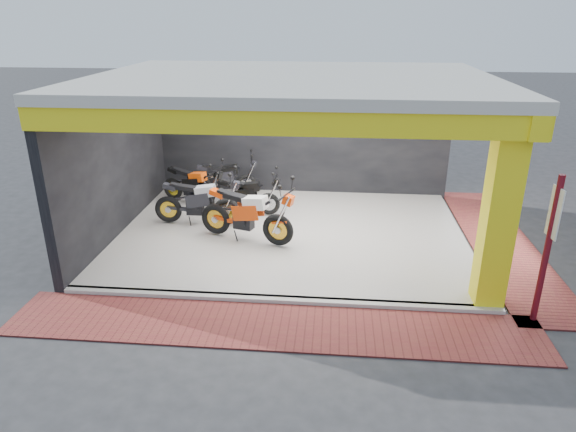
# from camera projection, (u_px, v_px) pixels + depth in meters

# --- Properties ---
(ground) EXTENTS (80.00, 80.00, 0.00)m
(ground) POSITION_uv_depth(u_px,v_px,m) (283.00, 276.00, 10.29)
(ground) COLOR #2D2D30
(ground) RESTS_ON ground
(showroom_floor) EXTENTS (8.00, 6.00, 0.10)m
(showroom_floor) POSITION_uv_depth(u_px,v_px,m) (292.00, 234.00, 12.13)
(showroom_floor) COLOR silver
(showroom_floor) RESTS_ON ground
(showroom_ceiling) EXTENTS (8.40, 6.40, 0.20)m
(showroom_ceiling) POSITION_uv_depth(u_px,v_px,m) (292.00, 80.00, 10.82)
(showroom_ceiling) COLOR beige
(showroom_ceiling) RESTS_ON corner_column
(back_wall) EXTENTS (8.20, 0.20, 3.50)m
(back_wall) POSITION_uv_depth(u_px,v_px,m) (301.00, 134.00, 14.37)
(back_wall) COLOR black
(back_wall) RESTS_ON ground
(left_wall) EXTENTS (0.20, 6.20, 3.50)m
(left_wall) POSITION_uv_depth(u_px,v_px,m) (115.00, 160.00, 11.85)
(left_wall) COLOR black
(left_wall) RESTS_ON ground
(corner_column) EXTENTS (0.50, 0.50, 3.50)m
(corner_column) POSITION_uv_depth(u_px,v_px,m) (499.00, 215.00, 8.63)
(corner_column) COLOR yellow
(corner_column) RESTS_ON ground
(header_beam_front) EXTENTS (8.40, 0.30, 0.40)m
(header_beam_front) POSITION_uv_depth(u_px,v_px,m) (276.00, 122.00, 8.15)
(header_beam_front) COLOR yellow
(header_beam_front) RESTS_ON corner_column
(header_beam_right) EXTENTS (0.30, 6.40, 0.40)m
(header_beam_right) POSITION_uv_depth(u_px,v_px,m) (485.00, 97.00, 10.58)
(header_beam_right) COLOR yellow
(header_beam_right) RESTS_ON corner_column
(floor_kerb) EXTENTS (8.00, 0.20, 0.10)m
(floor_kerb) POSITION_uv_depth(u_px,v_px,m) (277.00, 300.00, 9.33)
(floor_kerb) COLOR silver
(floor_kerb) RESTS_ON ground
(paver_front) EXTENTS (9.00, 1.40, 0.03)m
(paver_front) POSITION_uv_depth(u_px,v_px,m) (272.00, 326.00, 8.62)
(paver_front) COLOR maroon
(paver_front) RESTS_ON ground
(paver_right) EXTENTS (1.40, 7.00, 0.03)m
(paver_right) POSITION_uv_depth(u_px,v_px,m) (500.00, 243.00, 11.73)
(paver_right) COLOR maroon
(paver_right) RESTS_ON ground
(signpost) EXTENTS (0.10, 0.37, 2.61)m
(signpost) POSITION_uv_depth(u_px,v_px,m) (548.00, 245.00, 8.27)
(signpost) COLOR maroon
(signpost) RESTS_ON ground
(moto_hero) EXTENTS (2.60, 1.62, 1.49)m
(moto_hero) POSITION_uv_depth(u_px,v_px,m) (278.00, 215.00, 11.09)
(moto_hero) COLOR #D73B09
(moto_hero) RESTS_ON showroom_floor
(moto_row_a) EXTENTS (2.23, 0.84, 1.36)m
(moto_row_a) POSITION_uv_depth(u_px,v_px,m) (226.00, 199.00, 12.24)
(moto_row_a) COLOR black
(moto_row_a) RESTS_ON showroom_floor
(moto_row_b) EXTENTS (1.96, 0.81, 1.17)m
(moto_row_b) POSITION_uv_depth(u_px,v_px,m) (269.00, 193.00, 12.90)
(moto_row_b) COLOR black
(moto_row_b) RESTS_ON showroom_floor
(moto_row_c) EXTENTS (2.17, 1.44, 1.24)m
(moto_row_c) POSITION_uv_depth(u_px,v_px,m) (212.00, 185.00, 13.39)
(moto_row_c) COLOR black
(moto_row_c) RESTS_ON showroom_floor
(moto_row_d) EXTENTS (2.08, 1.09, 1.21)m
(moto_row_d) POSITION_uv_depth(u_px,v_px,m) (246.00, 175.00, 14.33)
(moto_row_d) COLOR black
(moto_row_d) RESTS_ON showroom_floor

